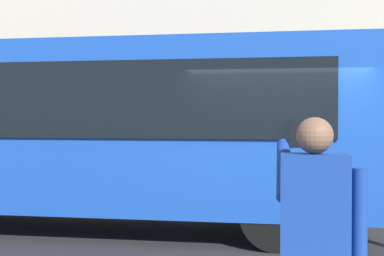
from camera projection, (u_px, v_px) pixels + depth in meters
name	position (u px, v px, depth m)	size (l,w,h in m)	color
ground_plane	(277.00, 244.00, 7.70)	(60.00, 60.00, 0.00)	#232326
red_bus	(94.00, 127.00, 8.85)	(9.05, 2.54, 3.08)	#1947AD
pedestrian_photographer	(315.00, 236.00, 3.17)	(0.53, 0.52, 1.70)	#2D2D33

